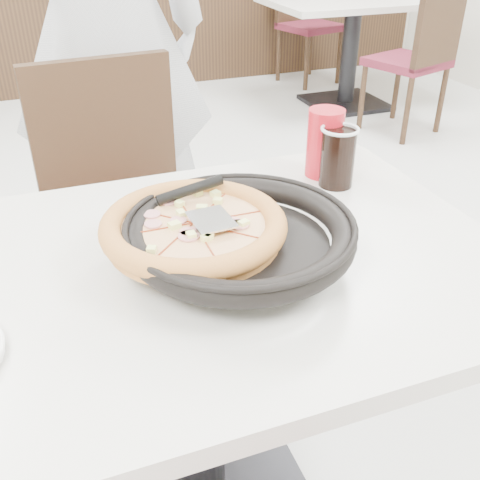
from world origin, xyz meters
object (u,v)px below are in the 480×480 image
object	(u,v)px
chair_far	(131,238)
diner_person	(103,25)
pizza	(194,234)
red_cup	(325,143)
bg_chair_right_near	(408,58)
bg_chair_right_far	(311,23)
bg_table_right	(350,54)
pizza_pan	(240,244)
cola_glass	(337,159)
main_table	(196,407)

from	to	relation	value
chair_far	diner_person	world-z (taller)	diner_person
pizza	red_cup	bearing A→B (deg)	33.76
diner_person	bg_chair_right_near	size ratio (longest dim) A/B	2.05
chair_far	red_cup	xyz separation A→B (m)	(0.43, -0.33, 0.35)
chair_far	pizza	world-z (taller)	chair_far
red_cup	bg_chair_right_far	size ratio (longest dim) A/B	0.17
diner_person	bg_chair_right_far	bearing A→B (deg)	-124.08
pizza	bg_table_right	distance (m)	3.48
bg_table_right	bg_chair_right_far	xyz separation A→B (m)	(0.02, 0.68, 0.10)
chair_far	pizza	size ratio (longest dim) A/B	3.10
bg_chair_right_near	bg_chair_right_far	world-z (taller)	same
pizza_pan	red_cup	distance (m)	0.44
cola_glass	diner_person	bearing A→B (deg)	111.14
chair_far	cola_glass	xyz separation A→B (m)	(0.43, -0.39, 0.34)
chair_far	bg_chair_right_far	distance (m)	3.55
chair_far	bg_chair_right_far	bearing A→B (deg)	-130.56
red_cup	bg_table_right	xyz separation A→B (m)	(1.59, 2.56, -0.45)
diner_person	bg_chair_right_near	world-z (taller)	diner_person
pizza_pan	cola_glass	world-z (taller)	cola_glass
bg_table_right	pizza	bearing A→B (deg)	-125.18
main_table	pizza	distance (m)	0.44
cola_glass	bg_chair_right_far	size ratio (longest dim) A/B	0.14
red_cup	diner_person	xyz separation A→B (m)	(-0.36, 0.88, 0.14)
cola_glass	bg_chair_right_far	distance (m)	3.69
main_table	diner_person	xyz separation A→B (m)	(0.05, 1.14, 0.60)
chair_far	bg_table_right	size ratio (longest dim) A/B	0.79
chair_far	cola_glass	size ratio (longest dim) A/B	7.31
pizza_pan	cola_glass	distance (m)	0.40
bg_table_right	bg_chair_right_near	world-z (taller)	bg_chair_right_near
main_table	pizza	xyz separation A→B (m)	(0.01, -0.00, 0.44)
bg_chair_right_near	pizza	bearing A→B (deg)	-151.08
diner_person	bg_chair_right_near	distance (m)	2.32
diner_person	bg_chair_right_far	xyz separation A→B (m)	(1.97, 2.36, -0.50)
pizza	bg_table_right	xyz separation A→B (m)	(1.99, 2.82, -0.44)
chair_far	bg_chair_right_near	bearing A→B (deg)	-147.67
pizza_pan	bg_chair_right_far	size ratio (longest dim) A/B	0.34
pizza_pan	red_cup	bearing A→B (deg)	42.78
cola_glass	diner_person	size ratio (longest dim) A/B	0.07
red_cup	pizza_pan	bearing A→B (deg)	-137.22
pizza	bg_chair_right_near	bearing A→B (deg)	47.21
main_table	pizza_pan	world-z (taller)	pizza_pan
red_cup	bg_chair_right_near	distance (m)	2.56
pizza	bg_chair_right_near	size ratio (longest dim) A/B	0.32
cola_glass	bg_table_right	size ratio (longest dim) A/B	0.11
cola_glass	pizza	bearing A→B (deg)	-153.05
pizza	chair_far	bearing A→B (deg)	92.91
main_table	red_cup	bearing A→B (deg)	32.48
pizza	diner_person	distance (m)	1.15
bg_chair_right_near	bg_chair_right_far	distance (m)	1.30
main_table	bg_chair_right_near	distance (m)	3.01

